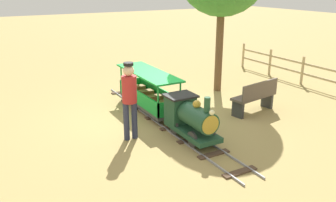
{
  "coord_description": "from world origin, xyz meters",
  "views": [
    {
      "loc": [
        3.66,
        6.96,
        3.11
      ],
      "look_at": [
        0.0,
        0.37,
        0.55
      ],
      "focal_mm": 37.68,
      "sensor_mm": 36.0,
      "label": 1
    }
  ],
  "objects_px": {
    "park_bench": "(255,97)",
    "passenger_car": "(148,94)",
    "conductor_person": "(129,95)",
    "locomotive": "(190,117)"
  },
  "relations": [
    {
      "from": "park_bench",
      "to": "passenger_car",
      "type": "bearing_deg",
      "value": -32.58
    },
    {
      "from": "conductor_person",
      "to": "park_bench",
      "type": "distance_m",
      "value": 3.36
    },
    {
      "from": "park_bench",
      "to": "locomotive",
      "type": "bearing_deg",
      "value": 13.02
    },
    {
      "from": "passenger_car",
      "to": "conductor_person",
      "type": "bearing_deg",
      "value": 51.61
    },
    {
      "from": "conductor_person",
      "to": "park_bench",
      "type": "height_order",
      "value": "conductor_person"
    },
    {
      "from": "conductor_person",
      "to": "locomotive",
      "type": "bearing_deg",
      "value": 151.2
    },
    {
      "from": "passenger_car",
      "to": "park_bench",
      "type": "bearing_deg",
      "value": 147.42
    },
    {
      "from": "conductor_person",
      "to": "park_bench",
      "type": "relative_size",
      "value": 1.2
    },
    {
      "from": "passenger_car",
      "to": "conductor_person",
      "type": "height_order",
      "value": "conductor_person"
    },
    {
      "from": "locomotive",
      "to": "park_bench",
      "type": "bearing_deg",
      "value": -166.98
    }
  ]
}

